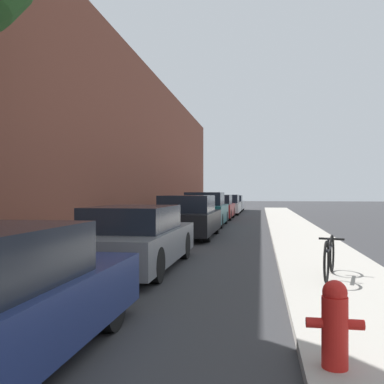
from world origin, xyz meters
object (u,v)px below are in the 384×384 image
parked_car_teal (205,210)px  parked_car_red (217,208)px  parked_car_black (188,217)px  parked_car_silver (232,203)px  parked_car_white (227,205)px  parked_car_grey (135,238)px  fire_hydrant (335,323)px  bicycle (329,257)px

parked_car_teal → parked_car_red: size_ratio=0.91×
parked_car_red → parked_car_teal: bearing=-90.5°
parked_car_black → parked_car_silver: bearing=89.6°
parked_car_black → parked_car_white: (0.12, 15.34, -0.04)m
parked_car_red → parked_car_grey: bearing=-90.2°
parked_car_black → parked_car_silver: 20.68m
parked_car_teal → parked_car_silver: parked_car_teal is taller
parked_car_red → parked_car_white: (0.13, 5.34, -0.01)m
parked_car_black → parked_car_red: 10.00m
parked_car_teal → parked_car_silver: 15.66m
parked_car_teal → parked_car_silver: size_ratio=0.93×
parked_car_grey → parked_car_red: parked_car_red is taller
parked_car_red → parked_car_black: bearing=-89.9°
parked_car_teal → fire_hydrant: bearing=-78.7°
parked_car_red → parked_car_silver: parked_car_red is taller
fire_hydrant → bicycle: bearing=81.8°
bicycle → parked_car_black: bearing=131.6°
parked_car_teal → bicycle: size_ratio=2.49×
parked_car_teal → parked_car_red: parked_car_teal is taller
parked_car_white → bicycle: size_ratio=2.73×
parked_car_silver → fire_hydrant: 31.61m
parked_car_grey → parked_car_red: bearing=89.8°
parked_car_grey → parked_car_silver: 26.73m
parked_car_silver → bicycle: bearing=-82.7°
parked_car_teal → fire_hydrant: 16.12m
parked_car_red → parked_car_white: bearing=88.6°
parked_car_black → parked_car_silver: parked_car_black is taller
parked_car_red → bicycle: (3.67, -16.95, -0.20)m
parked_car_white → parked_car_red: bearing=-91.4°
parked_car_red → bicycle: parked_car_red is taller
bicycle → parked_car_red: bearing=116.1°
parked_car_grey → bicycle: 3.83m
parked_car_white → bicycle: 22.57m
parked_car_red → parked_car_silver: (0.15, 10.68, -0.04)m
fire_hydrant → parked_car_silver: bearing=95.4°
parked_car_red → bicycle: size_ratio=2.72×
fire_hydrant → bicycle: 3.88m
parked_car_black → parked_car_teal: parked_car_teal is taller
bicycle → parked_car_grey: bearing=-179.8°
fire_hydrant → parked_car_white: bearing=96.5°
fire_hydrant → parked_car_grey: bearing=123.7°
parked_car_teal → parked_car_grey: bearing=-90.0°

